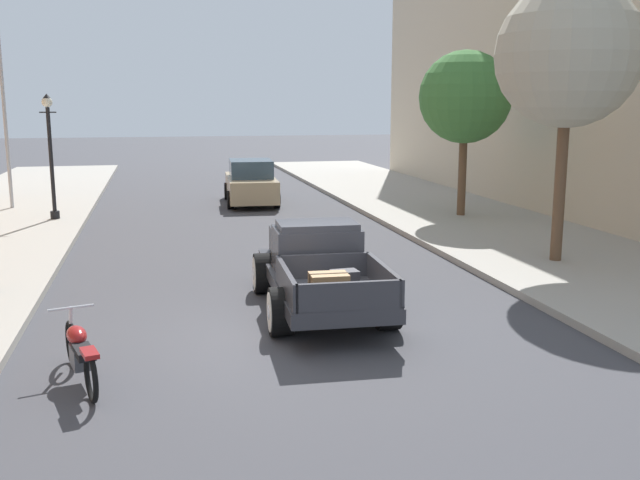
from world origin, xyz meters
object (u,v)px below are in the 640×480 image
motorcycle_parked (80,352)px  car_background_tan (251,183)px  hotrod_truck_gunmetal (317,266)px  flagpole (6,40)px  street_tree_nearest (568,55)px  street_tree_second (465,98)px  street_lamp_far (50,147)px

motorcycle_parked → car_background_tan: 17.41m
hotrod_truck_gunmetal → motorcycle_parked: hotrod_truck_gunmetal is taller
motorcycle_parked → car_background_tan: (4.49, 16.82, 0.33)m
hotrod_truck_gunmetal → flagpole: bearing=118.9°
flagpole → motorcycle_parked: bearing=-77.7°
street_tree_nearest → car_background_tan: bearing=115.0°
flagpole → street_tree_second: (14.29, -4.97, -1.89)m
flagpole → street_tree_second: 15.24m
flagpole → hotrod_truck_gunmetal: bearing=-61.1°
flagpole → street_tree_nearest: 18.04m
motorcycle_parked → street_lamp_far: (-2.09, 13.79, 1.94)m
motorcycle_parked → street_tree_nearest: (10.03, 4.91, 4.31)m
motorcycle_parked → flagpole: bearing=102.3°
car_background_tan → flagpole: flagpole is taller
street_lamp_far → street_tree_nearest: street_tree_nearest is taller
car_background_tan → flagpole: size_ratio=0.48×
motorcycle_parked → flagpole: size_ratio=0.23×
street_lamp_far → car_background_tan: bearing=24.8°
motorcycle_parked → flagpole: 17.85m
car_background_tan → street_tree_nearest: size_ratio=0.70×
car_background_tan → flagpole: (-8.12, -0.17, 5.00)m
car_background_tan → street_tree_nearest: (5.54, -11.91, 3.98)m
street_tree_nearest → street_tree_second: (0.62, 6.76, -0.87)m
motorcycle_parked → car_background_tan: bearing=75.1°
street_lamp_far → flagpole: size_ratio=0.42×
car_background_tan → street_tree_second: street_tree_second is taller
street_tree_nearest → street_tree_second: 6.85m
street_tree_nearest → motorcycle_parked: bearing=-153.9°
street_lamp_far → street_tree_second: (12.74, -2.12, 1.50)m
street_lamp_far → street_tree_second: bearing=-9.4°
street_tree_nearest → flagpole: bearing=139.3°
hotrod_truck_gunmetal → street_lamp_far: (-6.02, 10.85, 1.63)m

